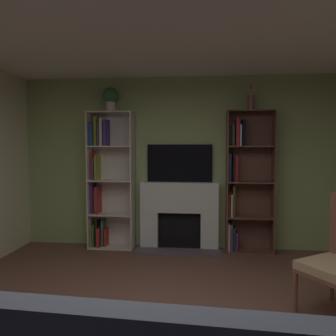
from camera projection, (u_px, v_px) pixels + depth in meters
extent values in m
cube|color=#9EB673|center=(180.00, 163.00, 5.52)|extent=(5.13, 0.06, 2.68)
cube|color=white|center=(150.00, 229.00, 5.51)|extent=(0.27, 0.20, 0.57)
cube|color=white|center=(209.00, 231.00, 5.41)|extent=(0.27, 0.20, 0.57)
cube|color=white|center=(179.00, 197.00, 5.43)|extent=(1.21, 0.20, 0.47)
cube|color=black|center=(180.00, 229.00, 5.52)|extent=(0.67, 0.08, 0.57)
cube|color=#584C58|center=(178.00, 252.00, 5.23)|extent=(1.31, 0.30, 0.03)
cube|color=black|center=(180.00, 163.00, 5.46)|extent=(1.01, 0.06, 0.59)
cube|color=silver|center=(90.00, 180.00, 5.49)|extent=(0.02, 0.33, 2.14)
cube|color=silver|center=(133.00, 181.00, 5.42)|extent=(0.02, 0.33, 2.14)
cube|color=silver|center=(114.00, 179.00, 5.61)|extent=(0.70, 0.02, 2.14)
cube|color=silver|center=(112.00, 247.00, 5.53)|extent=(0.66, 0.33, 0.02)
cube|color=olive|center=(93.00, 235.00, 5.56)|extent=(0.03, 0.27, 0.33)
cube|color=#38814B|center=(95.00, 235.00, 5.56)|extent=(0.02, 0.25, 0.33)
cube|color=black|center=(98.00, 232.00, 5.58)|extent=(0.03, 0.21, 0.41)
cube|color=#B72834|center=(100.00, 236.00, 5.54)|extent=(0.04, 0.28, 0.30)
cube|color=#397352|center=(104.00, 232.00, 5.57)|extent=(0.03, 0.20, 0.42)
cube|color=#A62F1D|center=(106.00, 237.00, 5.57)|extent=(0.03, 0.21, 0.28)
cube|color=silver|center=(112.00, 214.00, 5.49)|extent=(0.66, 0.33, 0.02)
cube|color=#4F2470|center=(93.00, 198.00, 5.55)|extent=(0.04, 0.21, 0.47)
cube|color=#9A5528|center=(96.00, 202.00, 5.56)|extent=(0.03, 0.19, 0.36)
cube|color=#A52E2D|center=(98.00, 200.00, 5.51)|extent=(0.04, 0.27, 0.43)
cube|color=silver|center=(111.00, 180.00, 5.46)|extent=(0.66, 0.33, 0.02)
cube|color=#B93628|center=(93.00, 166.00, 5.52)|extent=(0.02, 0.20, 0.44)
cube|color=#55366B|center=(95.00, 168.00, 5.50)|extent=(0.03, 0.24, 0.36)
cube|color=olive|center=(98.00, 168.00, 5.49)|extent=(0.03, 0.25, 0.37)
cube|color=silver|center=(111.00, 146.00, 5.42)|extent=(0.66, 0.33, 0.02)
cube|color=navy|center=(92.00, 134.00, 5.46)|extent=(0.02, 0.25, 0.36)
cube|color=navy|center=(94.00, 135.00, 5.45)|extent=(0.02, 0.28, 0.34)
cube|color=olive|center=(97.00, 132.00, 5.47)|extent=(0.04, 0.21, 0.45)
cube|color=#5D4181|center=(100.00, 134.00, 5.47)|extent=(0.02, 0.21, 0.36)
cube|color=beige|center=(103.00, 132.00, 5.45)|extent=(0.04, 0.23, 0.42)
cube|color=#2C4893|center=(105.00, 135.00, 5.46)|extent=(0.02, 0.22, 0.34)
cube|color=#522D80|center=(107.00, 133.00, 5.43)|extent=(0.03, 0.27, 0.40)
cube|color=silver|center=(110.00, 112.00, 5.39)|extent=(0.66, 0.33, 0.02)
cube|color=brown|center=(227.00, 182.00, 5.27)|extent=(0.02, 0.32, 2.14)
cube|color=brown|center=(273.00, 182.00, 5.20)|extent=(0.02, 0.32, 2.14)
cube|color=brown|center=(249.00, 181.00, 5.39)|extent=(0.70, 0.02, 2.14)
cube|color=brown|center=(249.00, 251.00, 5.31)|extent=(0.66, 0.32, 0.02)
cube|color=beige|center=(229.00, 236.00, 5.33)|extent=(0.03, 0.27, 0.41)
cube|color=#564079|center=(231.00, 236.00, 5.33)|extent=(0.03, 0.27, 0.42)
cube|color=#287948|center=(234.00, 238.00, 5.37)|extent=(0.03, 0.18, 0.34)
cube|color=#622871|center=(236.00, 240.00, 5.35)|extent=(0.03, 0.22, 0.28)
cube|color=brown|center=(249.00, 217.00, 5.27)|extent=(0.66, 0.32, 0.02)
cube|color=#B53A2B|center=(229.00, 204.00, 5.34)|extent=(0.03, 0.19, 0.34)
cube|color=beige|center=(231.00, 205.00, 5.30)|extent=(0.03, 0.25, 0.33)
cube|color=brown|center=(234.00, 200.00, 5.33)|extent=(0.03, 0.18, 0.47)
cube|color=brown|center=(250.00, 182.00, 5.24)|extent=(0.66, 0.32, 0.02)
cube|color=#4A3C67|center=(230.00, 167.00, 5.30)|extent=(0.04, 0.20, 0.41)
cube|color=black|center=(233.00, 167.00, 5.26)|extent=(0.03, 0.26, 0.43)
cube|color=red|center=(236.00, 168.00, 5.28)|extent=(0.04, 0.21, 0.39)
cube|color=brown|center=(250.00, 146.00, 5.20)|extent=(0.66, 0.32, 0.02)
cube|color=black|center=(230.00, 136.00, 5.27)|extent=(0.04, 0.20, 0.30)
cube|color=#36693A|center=(233.00, 135.00, 5.27)|extent=(0.03, 0.18, 0.32)
cube|color=#A9282C|center=(237.00, 132.00, 5.22)|extent=(0.04, 0.25, 0.40)
cube|color=beige|center=(240.00, 135.00, 5.22)|extent=(0.03, 0.27, 0.31)
cube|color=black|center=(243.00, 133.00, 5.21)|extent=(0.04, 0.26, 0.39)
cube|color=brown|center=(251.00, 111.00, 5.17)|extent=(0.66, 0.32, 0.02)
cylinder|color=beige|center=(111.00, 107.00, 5.40)|extent=(0.15, 0.15, 0.15)
sphere|color=#32733E|center=(111.00, 95.00, 5.38)|extent=(0.25, 0.25, 0.25)
cylinder|color=#894C52|center=(251.00, 103.00, 5.17)|extent=(0.10, 0.10, 0.23)
cylinder|color=#4C7F3F|center=(251.00, 90.00, 5.16)|extent=(0.01, 0.01, 0.13)
sphere|color=#DE5E85|center=(251.00, 86.00, 5.15)|extent=(0.05, 0.05, 0.05)
cylinder|color=#4C7F3F|center=(251.00, 91.00, 5.16)|extent=(0.01, 0.01, 0.11)
sphere|color=#DE5E85|center=(251.00, 87.00, 5.16)|extent=(0.05, 0.05, 0.05)
cylinder|color=brown|center=(332.00, 280.00, 3.64)|extent=(0.04, 0.04, 0.43)
cylinder|color=brown|center=(295.00, 290.00, 3.38)|extent=(0.04, 0.04, 0.43)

